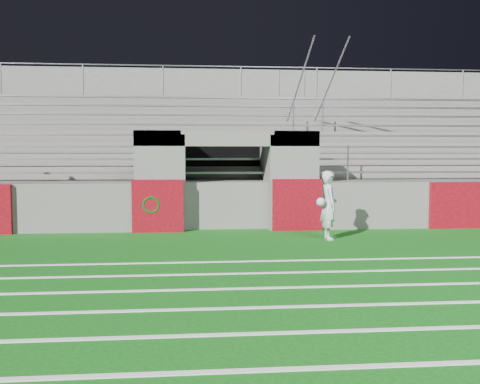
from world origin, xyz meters
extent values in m
plane|color=#0D5310|center=(0.00, 0.00, 0.00)|extent=(90.00, 90.00, 0.00)
cube|color=white|center=(0.00, -6.00, 0.01)|extent=(28.00, 0.09, 0.01)
cube|color=white|center=(0.00, -5.00, 0.01)|extent=(28.00, 0.09, 0.01)
cube|color=white|center=(0.00, -4.00, 0.01)|extent=(28.00, 0.09, 0.01)
cube|color=white|center=(0.00, -3.00, 0.01)|extent=(28.00, 0.09, 0.01)
cube|color=white|center=(0.00, -2.00, 0.01)|extent=(28.00, 0.09, 0.01)
cube|color=white|center=(0.00, -1.00, 0.01)|extent=(28.00, 0.09, 0.01)
cube|color=#5E5B59|center=(-1.80, 3.50, 1.30)|extent=(1.20, 1.00, 2.60)
cube|color=#5E5B59|center=(1.80, 3.50, 1.30)|extent=(1.20, 1.00, 2.60)
cube|color=black|center=(0.00, 5.20, 1.25)|extent=(2.60, 0.20, 2.50)
cube|color=#5E5B59|center=(-1.15, 4.10, 1.25)|extent=(0.10, 2.20, 2.50)
cube|color=#5E5B59|center=(1.15, 4.10, 1.25)|extent=(0.10, 2.20, 2.50)
cube|color=#5E5B59|center=(0.00, 3.50, 2.40)|extent=(4.80, 1.00, 0.40)
cube|color=#5E5B59|center=(0.00, 7.35, 1.15)|extent=(26.00, 8.00, 0.20)
cube|color=#5E5B59|center=(0.00, 7.35, 0.53)|extent=(26.00, 8.00, 1.05)
cube|color=#610811|center=(-1.80, 2.94, 0.68)|extent=(1.30, 0.15, 1.35)
cube|color=#610811|center=(1.80, 2.94, 0.68)|extent=(1.30, 0.15, 1.35)
cube|color=#610811|center=(6.50, 2.94, 0.62)|extent=(2.20, 0.15, 1.25)
cube|color=gray|center=(0.00, 4.43, 1.47)|extent=(23.00, 0.28, 0.06)
cube|color=#5E5B59|center=(0.00, 5.28, 1.44)|extent=(24.00, 0.75, 0.38)
cube|color=gray|center=(0.00, 5.18, 1.85)|extent=(23.00, 0.28, 0.06)
cube|color=#5E5B59|center=(0.00, 6.03, 1.63)|extent=(24.00, 0.75, 0.76)
cube|color=gray|center=(0.00, 5.93, 2.23)|extent=(23.00, 0.28, 0.06)
cube|color=#5E5B59|center=(0.00, 6.78, 1.82)|extent=(24.00, 0.75, 1.14)
cube|color=gray|center=(0.00, 6.68, 2.61)|extent=(23.00, 0.28, 0.06)
cube|color=#5E5B59|center=(0.00, 7.53, 2.01)|extent=(24.00, 0.75, 1.52)
cube|color=gray|center=(0.00, 7.43, 2.99)|extent=(23.00, 0.28, 0.06)
cube|color=#5E5B59|center=(0.00, 8.28, 2.20)|extent=(24.00, 0.75, 1.90)
cube|color=gray|center=(0.00, 8.18, 3.37)|extent=(23.00, 0.28, 0.06)
cube|color=#5E5B59|center=(0.00, 9.03, 2.39)|extent=(24.00, 0.75, 2.28)
cube|color=gray|center=(0.00, 8.93, 3.75)|extent=(23.00, 0.28, 0.06)
cube|color=#5E5B59|center=(0.00, 9.78, 2.58)|extent=(24.00, 0.75, 2.66)
cube|color=gray|center=(0.00, 9.68, 4.13)|extent=(23.00, 0.28, 0.06)
cube|color=#5E5B59|center=(0.00, 10.45, 2.65)|extent=(26.00, 0.60, 5.29)
cylinder|color=#A5A8AD|center=(2.50, 4.15, 1.75)|extent=(0.05, 0.05, 1.00)
cylinder|color=#A5A8AD|center=(2.50, 7.15, 3.27)|extent=(0.05, 0.05, 1.00)
cylinder|color=#A5A8AD|center=(2.50, 10.15, 4.79)|extent=(0.05, 0.05, 1.00)
cylinder|color=#A5A8AD|center=(2.50, 7.15, 3.77)|extent=(0.05, 6.02, 3.08)
cylinder|color=#A5A8AD|center=(3.50, 4.15, 1.75)|extent=(0.05, 0.05, 1.00)
cylinder|color=#A5A8AD|center=(3.50, 7.15, 3.27)|extent=(0.05, 0.05, 1.00)
cylinder|color=#A5A8AD|center=(3.50, 10.15, 4.79)|extent=(0.05, 0.05, 1.00)
cylinder|color=#A5A8AD|center=(3.50, 7.15, 3.77)|extent=(0.05, 6.02, 3.08)
cylinder|color=#A5A8AD|center=(-8.00, 10.15, 4.84)|extent=(0.05, 0.05, 1.10)
cylinder|color=#A5A8AD|center=(-5.00, 10.15, 4.84)|extent=(0.05, 0.05, 1.10)
cylinder|color=#A5A8AD|center=(-2.00, 10.15, 4.84)|extent=(0.05, 0.05, 1.10)
cylinder|color=#A5A8AD|center=(1.00, 10.15, 4.84)|extent=(0.05, 0.05, 1.10)
cylinder|color=#A5A8AD|center=(4.00, 10.15, 4.84)|extent=(0.05, 0.05, 1.10)
cylinder|color=#A5A8AD|center=(7.00, 10.15, 4.84)|extent=(0.05, 0.05, 1.10)
cylinder|color=#A5A8AD|center=(10.00, 10.15, 4.84)|extent=(0.05, 0.05, 1.10)
cylinder|color=#A5A8AD|center=(0.00, 10.15, 5.39)|extent=(24.00, 0.05, 0.05)
imported|color=silver|center=(2.26, 1.45, 0.80)|extent=(0.39, 0.59, 1.61)
sphere|color=white|center=(2.03, 1.30, 0.89)|extent=(0.20, 0.20, 0.20)
torus|color=#0B3818|center=(-1.97, 2.95, 0.71)|extent=(0.59, 0.11, 0.59)
torus|color=#0D410E|center=(-1.97, 2.90, 0.71)|extent=(0.47, 0.09, 0.47)
camera|label=1|loc=(-0.95, -10.73, 1.98)|focal=40.00mm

